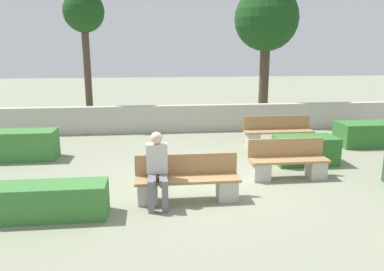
# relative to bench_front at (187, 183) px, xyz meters

# --- Properties ---
(ground_plane) EXTENTS (60.00, 60.00, 0.00)m
(ground_plane) POSITION_rel_bench_front_xyz_m (0.35, 0.95, -0.33)
(ground_plane) COLOR gray
(perimeter_wall) EXTENTS (14.89, 0.30, 0.90)m
(perimeter_wall) POSITION_rel_bench_front_xyz_m (0.35, 5.98, 0.12)
(perimeter_wall) COLOR #B7B2A8
(perimeter_wall) RESTS_ON ground_plane
(bench_front) EXTENTS (1.94, 0.48, 0.84)m
(bench_front) POSITION_rel_bench_front_xyz_m (0.00, 0.00, 0.00)
(bench_front) COLOR #A37A4C
(bench_front) RESTS_ON ground_plane
(bench_left_side) EXTENTS (2.03, 0.49, 0.84)m
(bench_left_side) POSITION_rel_bench_front_xyz_m (3.07, 3.80, 0.00)
(bench_left_side) COLOR #A37A4C
(bench_left_side) RESTS_ON ground_plane
(bench_right_side) EXTENTS (1.71, 0.48, 0.84)m
(bench_right_side) POSITION_rel_bench_front_xyz_m (2.31, 0.97, -0.01)
(bench_right_side) COLOR #A37A4C
(bench_right_side) RESTS_ON ground_plane
(person_seated_man) EXTENTS (0.38, 0.63, 1.33)m
(person_seated_man) POSITION_rel_bench_front_xyz_m (-0.56, -0.14, 0.41)
(person_seated_man) COLOR slate
(person_seated_man) RESTS_ON ground_plane
(hedge_block_near_left) EXTENTS (1.49, 0.77, 0.68)m
(hedge_block_near_left) POSITION_rel_bench_front_xyz_m (3.12, 1.97, 0.01)
(hedge_block_near_left) COLOR #33702D
(hedge_block_near_left) RESTS_ON ground_plane
(hedge_block_mid_left) EXTENTS (1.89, 0.60, 0.59)m
(hedge_block_mid_left) POSITION_rel_bench_front_xyz_m (-2.36, -0.49, -0.03)
(hedge_block_mid_left) COLOR #3D7A38
(hedge_block_mid_left) RESTS_ON ground_plane
(hedge_block_mid_right) EXTENTS (1.77, 0.89, 0.68)m
(hedge_block_mid_right) POSITION_rel_bench_front_xyz_m (5.67, 3.45, 0.01)
(hedge_block_mid_right) COLOR #33702D
(hedge_block_mid_right) RESTS_ON ground_plane
(hedge_block_far_left) EXTENTS (1.64, 0.73, 0.75)m
(hedge_block_far_left) POSITION_rel_bench_front_xyz_m (-3.91, 3.11, 0.05)
(hedge_block_far_left) COLOR #3D7A38
(hedge_block_far_left) RESTS_ON ground_plane
(tree_leftmost) EXTENTS (1.42, 1.42, 4.73)m
(tree_leftmost) POSITION_rel_bench_front_xyz_m (-2.86, 7.31, 3.53)
(tree_leftmost) COLOR #473828
(tree_leftmost) RESTS_ON ground_plane
(tree_center_left) EXTENTS (2.42, 2.42, 5.09)m
(tree_center_left) POSITION_rel_bench_front_xyz_m (3.77, 7.71, 3.48)
(tree_center_left) COLOR #473828
(tree_center_left) RESTS_ON ground_plane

